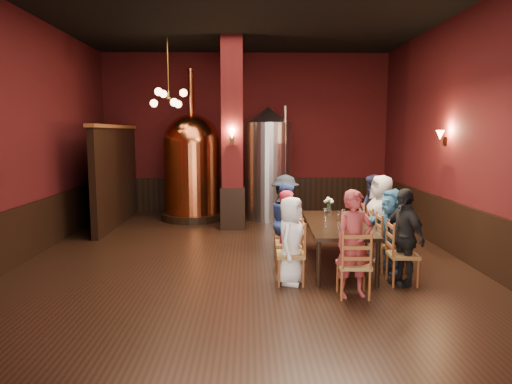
{
  "coord_description": "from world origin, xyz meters",
  "views": [
    {
      "loc": [
        0.08,
        -8.05,
        2.29
      ],
      "look_at": [
        0.21,
        0.2,
        1.22
      ],
      "focal_mm": 32.0,
      "sensor_mm": 36.0,
      "label": 1
    }
  ],
  "objects_px": {
    "copper_kettle": "(192,166)",
    "steel_vessel": "(268,164)",
    "person_0": "(291,240)",
    "dining_table": "(336,226)",
    "person_1": "(288,231)",
    "person_2": "(286,222)",
    "rose_vase": "(329,203)"
  },
  "relations": [
    {
      "from": "person_2",
      "to": "rose_vase",
      "type": "bearing_deg",
      "value": -69.64
    },
    {
      "from": "person_0",
      "to": "person_1",
      "type": "distance_m",
      "value": 0.67
    },
    {
      "from": "dining_table",
      "to": "steel_vessel",
      "type": "distance_m",
      "value": 4.43
    },
    {
      "from": "person_2",
      "to": "copper_kettle",
      "type": "height_order",
      "value": "copper_kettle"
    },
    {
      "from": "person_1",
      "to": "steel_vessel",
      "type": "height_order",
      "value": "steel_vessel"
    },
    {
      "from": "dining_table",
      "to": "copper_kettle",
      "type": "relative_size",
      "value": 0.62
    },
    {
      "from": "person_2",
      "to": "copper_kettle",
      "type": "distance_m",
      "value": 4.55
    },
    {
      "from": "person_0",
      "to": "copper_kettle",
      "type": "relative_size",
      "value": 0.34
    },
    {
      "from": "copper_kettle",
      "to": "steel_vessel",
      "type": "distance_m",
      "value": 2.0
    },
    {
      "from": "person_0",
      "to": "copper_kettle",
      "type": "height_order",
      "value": "copper_kettle"
    },
    {
      "from": "dining_table",
      "to": "rose_vase",
      "type": "relative_size",
      "value": 7.73
    },
    {
      "from": "dining_table",
      "to": "person_1",
      "type": "bearing_deg",
      "value": -158.78
    },
    {
      "from": "person_1",
      "to": "copper_kettle",
      "type": "distance_m",
      "value": 5.13
    },
    {
      "from": "dining_table",
      "to": "person_2",
      "type": "xyz_separation_m",
      "value": [
        -0.84,
        0.36,
        0.01
      ]
    },
    {
      "from": "dining_table",
      "to": "copper_kettle",
      "type": "bearing_deg",
      "value": 126.91
    },
    {
      "from": "person_0",
      "to": "steel_vessel",
      "type": "relative_size",
      "value": 0.45
    },
    {
      "from": "dining_table",
      "to": "person_1",
      "type": "distance_m",
      "value": 0.91
    },
    {
      "from": "dining_table",
      "to": "steel_vessel",
      "type": "height_order",
      "value": "steel_vessel"
    },
    {
      "from": "person_0",
      "to": "steel_vessel",
      "type": "xyz_separation_m",
      "value": [
        -0.12,
        5.21,
        0.81
      ]
    },
    {
      "from": "person_2",
      "to": "copper_kettle",
      "type": "relative_size",
      "value": 0.36
    },
    {
      "from": "person_1",
      "to": "rose_vase",
      "type": "height_order",
      "value": "person_1"
    },
    {
      "from": "steel_vessel",
      "to": "rose_vase",
      "type": "xyz_separation_m",
      "value": [
        1.03,
        -3.32,
        -0.52
      ]
    },
    {
      "from": "copper_kettle",
      "to": "steel_vessel",
      "type": "relative_size",
      "value": 1.33
    },
    {
      "from": "person_1",
      "to": "copper_kettle",
      "type": "bearing_deg",
      "value": 29.05
    },
    {
      "from": "person_0",
      "to": "person_1",
      "type": "bearing_deg",
      "value": 20.88
    },
    {
      "from": "steel_vessel",
      "to": "person_2",
      "type": "bearing_deg",
      "value": -87.57
    },
    {
      "from": "dining_table",
      "to": "rose_vase",
      "type": "height_order",
      "value": "rose_vase"
    },
    {
      "from": "person_1",
      "to": "steel_vessel",
      "type": "bearing_deg",
      "value": 5.81
    },
    {
      "from": "person_0",
      "to": "copper_kettle",
      "type": "bearing_deg",
      "value": 44.75
    },
    {
      "from": "copper_kettle",
      "to": "person_0",
      "type": "bearing_deg",
      "value": -68.02
    },
    {
      "from": "dining_table",
      "to": "person_0",
      "type": "relative_size",
      "value": 1.82
    },
    {
      "from": "person_1",
      "to": "steel_vessel",
      "type": "relative_size",
      "value": 0.46
    }
  ]
}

